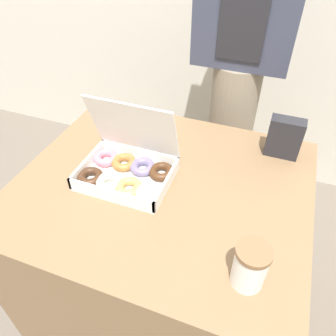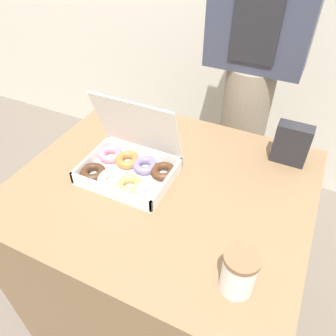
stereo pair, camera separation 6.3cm
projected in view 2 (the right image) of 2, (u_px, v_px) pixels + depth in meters
ground_plane at (165, 302)px, 1.53m from camera, size 14.00×14.00×0.00m
table at (164, 254)px, 1.27m from camera, size 0.90×0.77×0.77m
donut_box at (129, 166)px, 1.03m from camera, size 0.31×0.22×0.25m
coffee_cup at (239, 272)px, 0.72m from camera, size 0.08×0.08×0.12m
napkin_holder at (292, 144)px, 1.06m from camera, size 0.11×0.05×0.14m
person_customer at (257, 49)px, 1.26m from camera, size 0.38×0.23×1.76m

